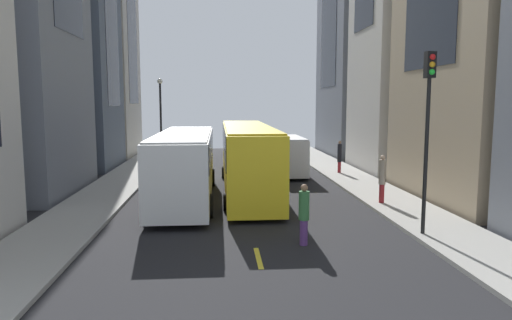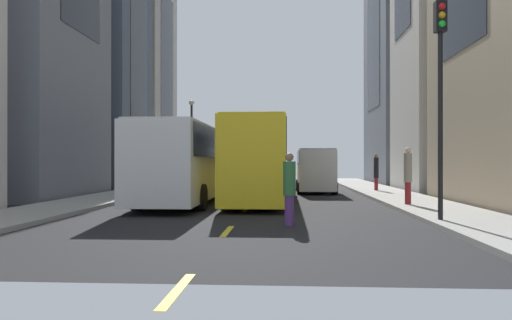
{
  "view_description": "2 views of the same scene",
  "coord_description": "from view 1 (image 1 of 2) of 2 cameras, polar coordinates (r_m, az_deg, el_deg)",
  "views": [
    {
      "loc": [
        -1.19,
        -29.01,
        4.79
      ],
      "look_at": [
        1.1,
        -0.2,
        1.27
      ],
      "focal_mm": 32.85,
      "sensor_mm": 36.0,
      "label": 1
    },
    {
      "loc": [
        1.55,
        -27.98,
        1.85
      ],
      "look_at": [
        -0.27,
        1.88,
        1.94
      ],
      "focal_mm": 34.72,
      "sensor_mm": 36.0,
      "label": 2
    }
  ],
  "objects": [
    {
      "name": "ground_plane",
      "position": [
        29.43,
        -2.18,
        -2.43
      ],
      "size": [
        41.26,
        41.26,
        0.0
      ],
      "primitive_type": "plane",
      "color": "black"
    },
    {
      "name": "sidewalk_west",
      "position": [
        29.99,
        -15.97,
        -2.37
      ],
      "size": [
        2.97,
        44.0,
        0.15
      ],
      "primitive_type": "cube",
      "color": "#9E9B93",
      "rests_on": "ground"
    },
    {
      "name": "sidewalk_east",
      "position": [
        30.55,
        11.35,
        -2.07
      ],
      "size": [
        2.97,
        44.0,
        0.15
      ],
      "primitive_type": "cube",
      "color": "#9E9B93",
      "rests_on": "ground"
    },
    {
      "name": "lane_stripe_1",
      "position": [
        14.85,
        0.3,
        -11.84
      ],
      "size": [
        0.16,
        2.0,
        0.01
      ],
      "primitive_type": "cube",
      "color": "yellow",
      "rests_on": "ground"
    },
    {
      "name": "lane_stripe_2",
      "position": [
        20.61,
        -1.12,
        -6.48
      ],
      "size": [
        0.16,
        2.0,
        0.01
      ],
      "primitive_type": "cube",
      "color": "yellow",
      "rests_on": "ground"
    },
    {
      "name": "lane_stripe_3",
      "position": [
        26.47,
        -1.91,
        -3.47
      ],
      "size": [
        0.16,
        2.0,
        0.01
      ],
      "primitive_type": "cube",
      "color": "yellow",
      "rests_on": "ground"
    },
    {
      "name": "lane_stripe_4",
      "position": [
        32.39,
        -2.4,
        -1.55
      ],
      "size": [
        0.16,
        2.0,
        0.01
      ],
      "primitive_type": "cube",
      "color": "yellow",
      "rests_on": "ground"
    },
    {
      "name": "lane_stripe_5",
      "position": [
        38.33,
        -2.74,
        -0.23
      ],
      "size": [
        0.16,
        2.0,
        0.01
      ],
      "primitive_type": "cube",
      "color": "yellow",
      "rests_on": "ground"
    },
    {
      "name": "lane_stripe_6",
      "position": [
        44.29,
        -2.99,
        0.73
      ],
      "size": [
        0.16,
        2.0,
        0.01
      ],
      "primitive_type": "cube",
      "color": "yellow",
      "rests_on": "ground"
    },
    {
      "name": "lane_stripe_7",
      "position": [
        50.25,
        -3.18,
        1.47
      ],
      "size": [
        0.16,
        2.0,
        0.01
      ],
      "primitive_type": "cube",
      "color": "yellow",
      "rests_on": "ground"
    },
    {
      "name": "building_west_2",
      "position": [
        37.35,
        -22.03,
        14.75
      ],
      "size": [
        6.32,
        7.13,
        20.36
      ],
      "color": "#4C5666",
      "rests_on": "ground"
    },
    {
      "name": "building_west_3",
      "position": [
        45.23,
        -18.82,
        13.91
      ],
      "size": [
        6.24,
        7.89,
        21.12
      ],
      "color": "#B7B2A8",
      "rests_on": "ground"
    },
    {
      "name": "building_east_3",
      "position": [
        45.75,
        13.11,
        18.3
      ],
      "size": [
        6.61,
        10.36,
        27.86
      ],
      "color": "slate",
      "rests_on": "ground"
    },
    {
      "name": "city_bus_white",
      "position": [
        23.34,
        -8.63,
        0.03
      ],
      "size": [
        2.8,
        12.04,
        3.35
      ],
      "color": "silver",
      "rests_on": "ground"
    },
    {
      "name": "streetcar_yellow",
      "position": [
        25.43,
        -1.11,
        0.93
      ],
      "size": [
        2.7,
        14.63,
        3.59
      ],
      "color": "yellow",
      "rests_on": "ground"
    },
    {
      "name": "delivery_van_white",
      "position": [
        30.99,
        3.79,
        0.86
      ],
      "size": [
        2.25,
        5.17,
        2.58
      ],
      "color": "white",
      "rests_on": "ground"
    },
    {
      "name": "car_silver_0",
      "position": [
        37.0,
        -1.05,
        0.91
      ],
      "size": [
        2.01,
        4.41,
        1.53
      ],
      "color": "#B7BABF",
      "rests_on": "ground"
    },
    {
      "name": "pedestrian_waiting_curb",
      "position": [
        15.94,
        5.86,
        -6.41
      ],
      "size": [
        0.36,
        0.36,
        2.09
      ],
      "rotation": [
        0.0,
        0.0,
        6.05
      ],
      "color": "#593372",
      "rests_on": "ground"
    },
    {
      "name": "pedestrian_crossing_mid",
      "position": [
        31.77,
        10.13,
        0.52
      ],
      "size": [
        0.29,
        0.29,
        2.14
      ],
      "rotation": [
        0.0,
        0.0,
        4.95
      ],
      "color": "maroon",
      "rests_on": "ground"
    },
    {
      "name": "pedestrian_crossing_near",
      "position": [
        22.57,
        15.11,
        -2.04
      ],
      "size": [
        0.32,
        0.32,
        2.25
      ],
      "rotation": [
        0.0,
        0.0,
        3.66
      ],
      "color": "maroon",
      "rests_on": "ground"
    },
    {
      "name": "traffic_light_near_corner",
      "position": [
        17.37,
        20.24,
        5.75
      ],
      "size": [
        0.32,
        0.44,
        6.39
      ],
      "color": "black",
      "rests_on": "ground"
    },
    {
      "name": "streetlamp_near",
      "position": [
        41.28,
        -11.54,
        6.11
      ],
      "size": [
        0.44,
        0.44,
        6.71
      ],
      "color": "black",
      "rests_on": "ground"
    }
  ]
}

